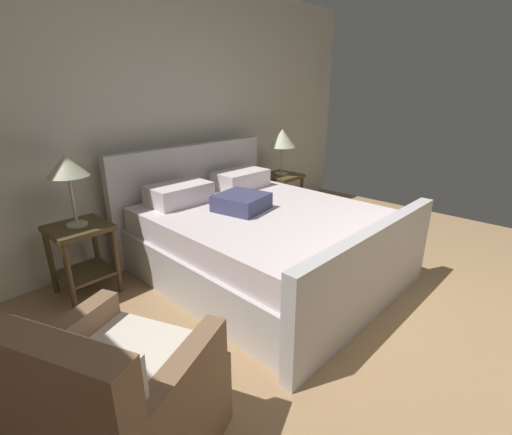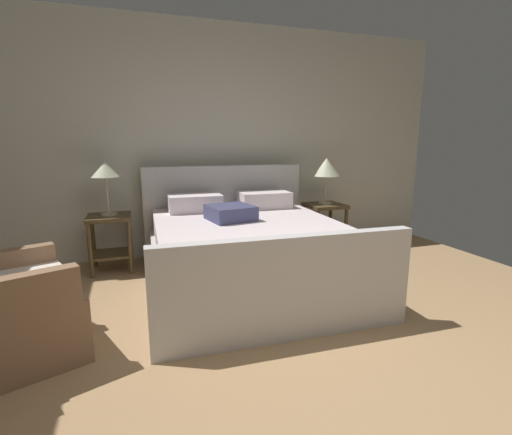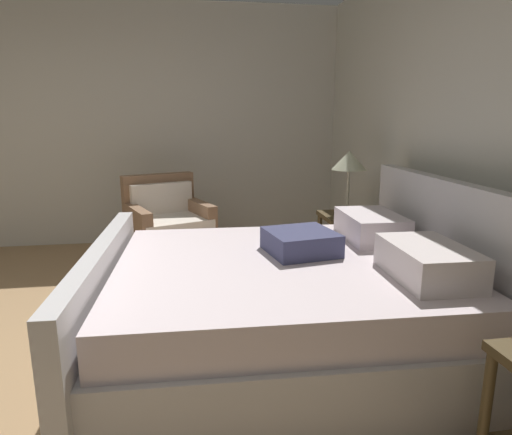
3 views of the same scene
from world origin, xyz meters
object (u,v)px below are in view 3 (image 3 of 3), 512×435
Objects in this scene: table_lamp_left at (349,162)px; armchair at (169,233)px; nightstand_left at (346,235)px; bed at (288,303)px.

armchair is at bearing -108.93° from table_lamp_left.
table_lamp_left is at bearing 116.57° from nightstand_left.
armchair reaches higher than nightstand_left.
nightstand_left is 1.05× the size of table_lamp_left.
bed is at bearing 23.49° from armchair.
bed is at bearing -33.48° from table_lamp_left.
nightstand_left is 1.71m from armchair.
table_lamp_left is 1.85m from armchair.
nightstand_left is 0.67m from table_lamp_left.
armchair is (-1.81, -0.79, 0.01)m from bed.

